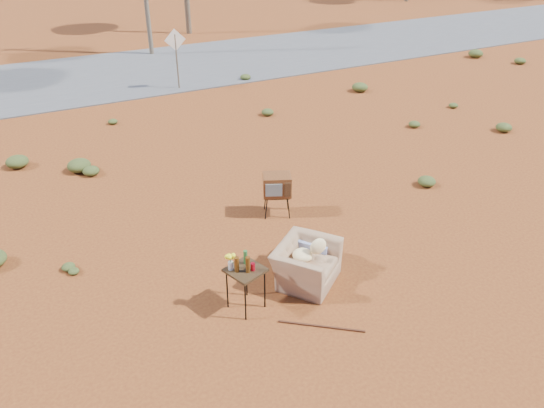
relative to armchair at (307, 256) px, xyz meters
name	(u,v)px	position (x,y,z in m)	size (l,w,h in m)	color
ground	(304,276)	(-0.02, 0.04, -0.47)	(140.00, 140.00, 0.00)	brown
highway	(121,73)	(-0.02, 15.04, -0.45)	(140.00, 7.00, 0.04)	#565659
armchair	(307,256)	(0.00, 0.00, 0.00)	(1.47, 1.51, 1.01)	#987253
tv_unit	(277,186)	(0.56, 2.30, 0.25)	(0.74, 0.68, 0.97)	black
side_table	(242,268)	(-1.40, -0.24, 0.36)	(0.72, 0.72, 1.13)	#342313
rusty_bar	(321,326)	(-0.46, -1.27, -0.45)	(0.04, 0.04, 1.44)	#4C2514
road_sign	(176,48)	(1.48, 12.04, 1.03)	(0.78, 0.06, 2.19)	brown
scrub_patch	(186,182)	(-0.85, 4.45, -0.33)	(17.49, 8.07, 0.33)	#414C21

